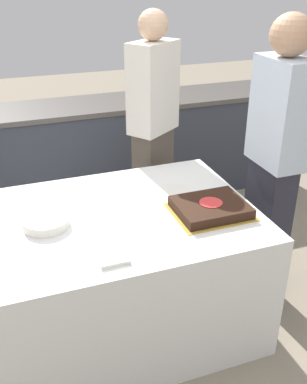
# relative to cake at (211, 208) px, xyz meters

# --- Properties ---
(ground_plane) EXTENTS (14.00, 14.00, 0.00)m
(ground_plane) POSITION_rel_cake_xyz_m (-0.55, 0.15, -0.79)
(ground_plane) COLOR gray
(back_counter) EXTENTS (4.40, 0.58, 0.92)m
(back_counter) POSITION_rel_cake_xyz_m (-0.55, 1.77, -0.33)
(back_counter) COLOR #333842
(back_counter) RESTS_ON ground_plane
(dining_table) EXTENTS (1.62, 1.09, 0.77)m
(dining_table) POSITION_rel_cake_xyz_m (-0.55, 0.15, -0.41)
(dining_table) COLOR white
(dining_table) RESTS_ON ground_plane
(cake) EXTENTS (0.42, 0.35, 0.06)m
(cake) POSITION_rel_cake_xyz_m (0.00, 0.00, 0.00)
(cake) COLOR gold
(cake) RESTS_ON dining_table
(plate_stack) EXTENTS (0.24, 0.24, 0.05)m
(plate_stack) POSITION_rel_cake_xyz_m (-0.86, 0.16, -0.00)
(plate_stack) COLOR white
(plate_stack) RESTS_ON dining_table
(side_plate_near_cake) EXTENTS (0.19, 0.19, 0.00)m
(side_plate_near_cake) POSITION_rel_cake_xyz_m (-0.09, 0.30, -0.03)
(side_plate_near_cake) COLOR white
(side_plate_near_cake) RESTS_ON dining_table
(utensil_pile) EXTENTS (0.14, 0.10, 0.02)m
(utensil_pile) POSITION_rel_cake_xyz_m (-0.62, -0.25, -0.02)
(utensil_pile) COLOR white
(utensil_pile) RESTS_ON dining_table
(person_cutting_cake) EXTENTS (0.40, 0.37, 1.73)m
(person_cutting_cake) POSITION_rel_cake_xyz_m (0.00, 0.92, 0.11)
(person_cutting_cake) COLOR #4C4238
(person_cutting_cake) RESTS_ON ground_plane
(person_seated_right) EXTENTS (0.23, 0.36, 1.76)m
(person_seated_right) POSITION_rel_cake_xyz_m (0.48, 0.15, 0.14)
(person_seated_right) COLOR #282833
(person_seated_right) RESTS_ON ground_plane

